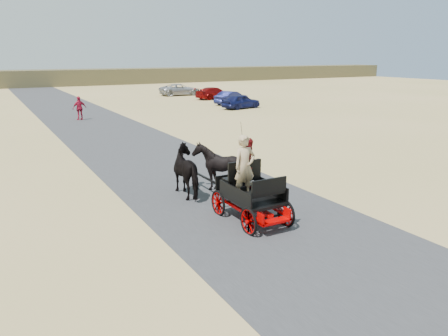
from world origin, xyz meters
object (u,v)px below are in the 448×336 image
carriage (251,208)px  horse_left (190,171)px  car_a (241,101)px  car_d (180,90)px  pedestrian (80,108)px  horse_right (218,167)px  car_b (231,98)px  car_c (214,93)px

carriage → horse_left: horse_left is taller
car_a → car_d: (0.45, 14.49, 0.02)m
horse_left → pedestrian: pedestrian is taller
horse_right → car_b: size_ratio=0.44×
car_c → car_a: bearing=158.2°
car_c → carriage: bearing=144.5°
horse_left → car_b: horse_left is taller
pedestrian → car_d: bearing=-143.1°
car_c → horse_right: bearing=143.0°
horse_left → horse_right: (1.10, 0.00, 0.00)m
pedestrian → car_b: (14.83, 3.46, -0.23)m
car_a → car_c: bearing=-24.1°
car_c → car_d: bearing=4.9°
pedestrian → carriage: bearing=81.6°
carriage → pedestrian: (-0.16, 22.98, 0.50)m
carriage → pedestrian: size_ratio=1.39×
car_d → pedestrian: bearing=138.1°
car_a → car_d: bearing=-13.3°
horse_right → car_b: (14.12, 23.44, -0.22)m
horse_left → horse_right: 1.10m
pedestrian → car_b: 15.23m
carriage → car_a: car_a is taller
carriage → horse_right: horse_right is taller
horse_left → car_a: 24.77m
carriage → pedestrian: 22.99m
carriage → car_a: size_ratio=0.64×
horse_right → car_d: (13.68, 34.69, -0.19)m
horse_left → car_a: (14.33, 20.20, -0.21)m
car_a → pedestrian: bearing=79.4°
car_b → pedestrian: bearing=79.7°
carriage → pedestrian: bearing=90.4°
horse_right → car_a: bearing=-123.2°
car_b → carriage: bearing=127.6°
car_c → car_b: bearing=159.9°
car_c → car_d: 6.03m
carriage → horse_right: 3.09m
horse_left → car_d: (14.78, 34.69, -0.19)m
pedestrian → car_c: 18.17m
pedestrian → car_b: pedestrian is taller
carriage → horse_right: bearing=79.6°
horse_right → car_c: horse_right is taller
pedestrian → car_d: size_ratio=0.36×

